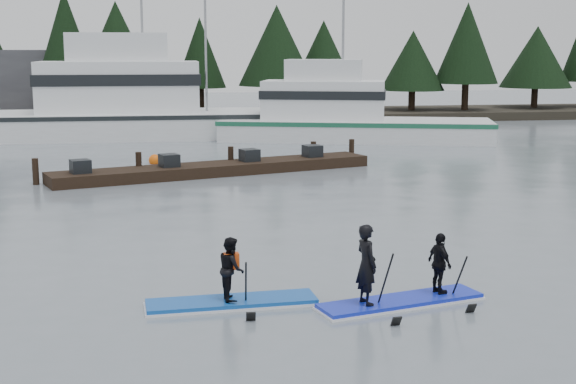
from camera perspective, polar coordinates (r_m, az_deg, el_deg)
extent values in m
plane|color=slate|center=(16.90, 3.52, -7.20)|extent=(160.00, 160.00, 0.00)
cube|color=#2D281E|center=(58.01, -6.14, 5.37)|extent=(70.00, 8.00, 0.60)
cube|color=#4C4C51|center=(60.61, -19.74, 7.13)|extent=(18.00, 6.00, 5.00)
cube|color=white|center=(47.57, -8.90, 4.08)|extent=(20.13, 5.96, 2.67)
cube|color=white|center=(47.43, -11.92, 7.34)|extent=(9.09, 4.18, 2.89)
cylinder|color=gray|center=(47.34, -10.32, 10.70)|extent=(0.14, 0.14, 8.36)
cube|color=white|center=(45.27, 4.80, 3.83)|extent=(15.55, 8.48, 2.14)
cube|color=white|center=(45.20, 2.55, 6.56)|extent=(7.34, 4.92, 2.14)
cylinder|color=gray|center=(45.05, 3.92, 9.44)|extent=(0.14, 0.14, 6.70)
cube|color=black|center=(32.80, -5.13, 1.65)|extent=(13.40, 5.83, 0.45)
sphere|color=#E6590B|center=(36.30, -9.45, 2.01)|extent=(0.54, 0.54, 0.54)
sphere|color=#E6590B|center=(45.85, 11.86, 3.59)|extent=(0.50, 0.50, 0.50)
cube|color=#114CA8|center=(16.13, -4.02, -7.83)|extent=(3.41, 0.96, 0.13)
imported|color=black|center=(15.93, -4.05, -5.45)|extent=(0.50, 0.63, 1.26)
cube|color=#D74512|center=(15.89, -4.06, -4.92)|extent=(0.31, 0.21, 0.32)
cylinder|color=black|center=(15.89, -3.02, -7.21)|extent=(0.12, 0.88, 1.50)
cube|color=#1427C3|center=(16.30, 8.02, -7.72)|extent=(3.53, 1.61, 0.12)
imported|color=black|center=(15.66, 5.60, -5.14)|extent=(0.51, 0.65, 1.59)
cylinder|color=black|center=(15.73, 6.77, -6.79)|extent=(0.13, 0.95, 1.61)
imported|color=black|center=(16.58, 10.74, -5.01)|extent=(0.47, 0.79, 1.25)
cylinder|color=black|center=(16.68, 11.83, -6.61)|extent=(0.13, 0.88, 1.49)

